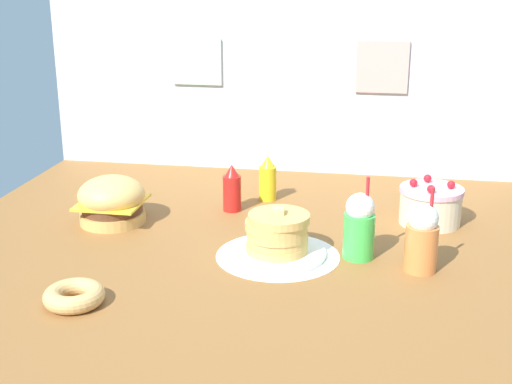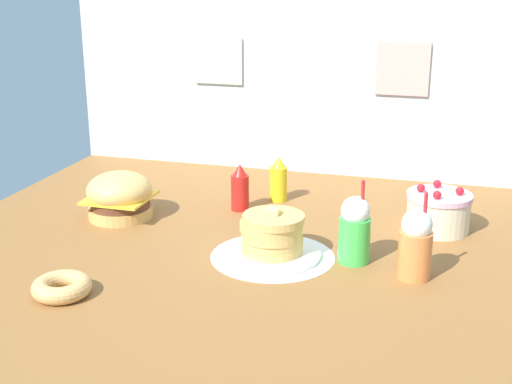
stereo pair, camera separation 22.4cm
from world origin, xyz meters
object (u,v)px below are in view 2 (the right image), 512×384
Objects in this scene: orange_float_cup at (415,244)px; ketchup_bottle at (240,189)px; burger at (120,196)px; cream_soda_cup at (355,230)px; layer_cake at (438,211)px; pancake_stack at (272,237)px; mustard_bottle at (279,180)px; donut_pink_glaze at (62,286)px.

ketchup_bottle is at bearing 147.22° from orange_float_cup.
cream_soda_cup reaches higher than burger.
ketchup_bottle reaches higher than layer_cake.
layer_cake is at bearing 38.11° from pancake_stack.
cream_soda_cup is 0.20m from orange_float_cup.
cream_soda_cup is (0.36, -0.50, 0.02)m from mustard_bottle.
ketchup_bottle is (-0.71, 0.01, 0.01)m from layer_cake.
donut_pink_glaze is at bearing -111.16° from mustard_bottle.
mustard_bottle is (-0.12, 0.54, 0.02)m from pancake_stack.
pancake_stack reaches higher than donut_pink_glaze.
mustard_bottle is at bearing 68.84° from donut_pink_glaze.
burger is 0.62m from donut_pink_glaze.
ketchup_bottle is 1.00× the size of mustard_bottle.
orange_float_cup reaches higher than ketchup_bottle.
orange_float_cup reaches higher than pancake_stack.
donut_pink_glaze is (-0.26, -0.81, -0.06)m from ketchup_bottle.
ketchup_bottle is 0.85m from donut_pink_glaze.
pancake_stack is at bearing -17.65° from burger.
burger is at bearing 162.35° from pancake_stack.
layer_cake is at bearing -1.05° from ketchup_bottle.
orange_float_cup is at bearing -97.18° from layer_cake.
layer_cake is (1.09, 0.18, -0.01)m from burger.
layer_cake is 1.25× the size of mustard_bottle.
donut_pink_glaze is at bearing -148.46° from cream_soda_cup.
layer_cake reaches higher than pancake_stack.
ketchup_bottle is 0.78m from orange_float_cup.
ketchup_bottle is at bearing -127.09° from mustard_bottle.
cream_soda_cup is at bearing -36.97° from ketchup_bottle.
orange_float_cup is (0.66, -0.42, 0.02)m from ketchup_bottle.
orange_float_cup is (-0.05, -0.41, 0.04)m from layer_cake.
layer_cake is 0.71m from ketchup_bottle.
mustard_bottle is at bearing 102.33° from pancake_stack.
donut_pink_glaze is (-0.37, -0.95, -0.06)m from mustard_bottle.
cream_soda_cup reaches higher than mustard_bottle.
ketchup_bottle is at bearing 72.21° from donut_pink_glaze.
layer_cake is 1.34× the size of donut_pink_glaze.
ketchup_bottle is (0.39, 0.20, 0.00)m from burger.
pancake_stack is 1.36× the size of layer_cake.
burger is 0.88× the size of orange_float_cup.
burger is 1.11m from layer_cake.
cream_soda_cup is at bearing 160.03° from orange_float_cup.
cream_soda_cup is at bearing -124.38° from layer_cake.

